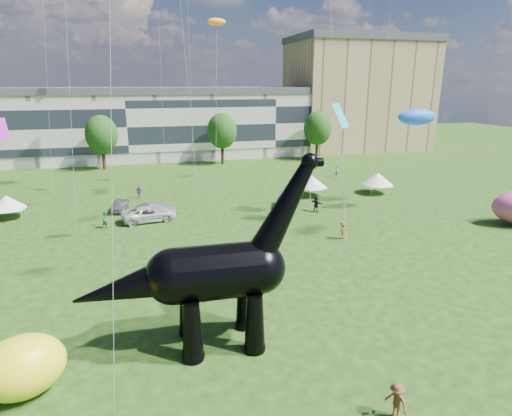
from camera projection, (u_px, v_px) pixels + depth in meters
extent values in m
plane|color=#16330C|center=(256.00, 328.00, 25.27)|extent=(220.00, 220.00, 0.00)
cube|color=beige|center=(128.00, 127.00, 79.03)|extent=(78.00, 11.00, 12.00)
cube|color=tan|center=(357.00, 97.00, 92.30)|extent=(28.00, 18.00, 22.00)
cylinder|color=#382314|center=(104.00, 160.00, 70.95)|extent=(0.56, 0.56, 3.20)
ellipsoid|color=#14380F|center=(101.00, 131.00, 69.61)|extent=(5.20, 5.20, 6.24)
cylinder|color=#382314|center=(223.00, 155.00, 75.91)|extent=(0.56, 0.56, 3.20)
ellipsoid|color=#14380F|center=(222.00, 128.00, 74.57)|extent=(5.20, 5.20, 6.24)
cylinder|color=#382314|center=(317.00, 151.00, 80.37)|extent=(0.56, 0.56, 3.20)
ellipsoid|color=#14380F|center=(318.00, 125.00, 79.04)|extent=(5.20, 5.20, 6.24)
cone|color=black|center=(192.00, 331.00, 22.02)|extent=(1.17, 1.17, 3.31)
sphere|color=black|center=(193.00, 356.00, 22.43)|extent=(1.21, 1.21, 1.21)
cone|color=black|center=(188.00, 308.00, 24.28)|extent=(1.17, 1.17, 3.31)
sphere|color=black|center=(189.00, 331.00, 24.69)|extent=(1.21, 1.21, 1.21)
cone|color=black|center=(255.00, 323.00, 22.76)|extent=(1.17, 1.17, 3.31)
sphere|color=black|center=(255.00, 347.00, 23.17)|extent=(1.21, 1.21, 1.21)
cone|color=black|center=(245.00, 302.00, 25.02)|extent=(1.17, 1.17, 3.31)
sphere|color=black|center=(245.00, 323.00, 25.43)|extent=(1.21, 1.21, 1.21)
cylinder|color=black|center=(217.00, 272.00, 22.75)|extent=(4.70, 3.09, 2.98)
sphere|color=black|center=(173.00, 276.00, 22.23)|extent=(2.98, 2.98, 2.98)
sphere|color=black|center=(259.00, 268.00, 23.26)|extent=(2.87, 2.87, 2.87)
cone|color=black|center=(284.00, 210.00, 22.66)|extent=(4.19, 1.76, 5.84)
sphere|color=black|center=(310.00, 162.00, 22.25)|extent=(0.93, 0.93, 0.93)
cylinder|color=black|center=(316.00, 162.00, 22.34)|extent=(0.78, 0.50, 0.48)
cone|color=black|center=(128.00, 287.00, 21.82)|extent=(5.89, 2.46, 3.24)
imported|color=#A7A7AC|center=(119.00, 205.00, 48.20)|extent=(2.26, 4.12, 1.33)
imported|color=gray|center=(153.00, 210.00, 46.09)|extent=(4.79, 3.16, 1.49)
imported|color=silver|center=(149.00, 214.00, 44.63)|extent=(5.86, 3.40, 1.54)
imported|color=#595960|center=(286.00, 203.00, 48.80)|extent=(3.56, 5.52, 1.49)
cube|color=white|center=(311.00, 187.00, 54.49)|extent=(3.80, 3.80, 0.12)
cone|color=white|center=(312.00, 181.00, 54.26)|extent=(4.82, 4.82, 1.49)
cylinder|color=#999999|center=(310.00, 195.00, 52.79)|extent=(0.06, 0.06, 1.09)
cylinder|color=#999999|center=(327.00, 192.00, 54.29)|extent=(0.06, 0.06, 1.09)
cylinder|color=#999999|center=(296.00, 191.00, 55.00)|extent=(0.06, 0.06, 1.09)
cylinder|color=#999999|center=(312.00, 188.00, 56.50)|extent=(0.06, 0.06, 1.09)
cube|color=white|center=(377.00, 185.00, 55.77)|extent=(3.39, 3.39, 0.12)
cone|color=white|center=(378.00, 179.00, 55.54)|extent=(4.29, 4.29, 1.54)
cylinder|color=#999999|center=(371.00, 192.00, 54.36)|extent=(0.06, 0.06, 1.13)
cylinder|color=#999999|center=(392.00, 191.00, 54.79)|extent=(0.06, 0.06, 1.13)
cylinder|color=#999999|center=(362.00, 187.00, 57.08)|extent=(0.06, 0.06, 1.13)
cylinder|color=#999999|center=(382.00, 186.00, 57.51)|extent=(0.06, 0.06, 1.13)
cube|color=silver|center=(8.00, 209.00, 45.36)|extent=(3.26, 3.26, 0.12)
cone|color=silver|center=(7.00, 202.00, 45.14)|extent=(4.13, 4.13, 1.44)
cylinder|color=#999999|center=(22.00, 216.00, 44.83)|extent=(0.06, 0.06, 1.06)
cylinder|color=#999999|center=(24.00, 209.00, 47.20)|extent=(0.06, 0.06, 1.06)
ellipsoid|color=#F7F91A|center=(23.00, 367.00, 19.58)|extent=(4.59, 4.07, 2.93)
imported|color=#307970|center=(337.00, 171.00, 65.46)|extent=(0.68, 0.74, 1.70)
imported|color=brown|center=(396.00, 401.00, 18.32)|extent=(0.95, 1.25, 1.70)
imported|color=#2F7648|center=(106.00, 220.00, 42.46)|extent=(1.07, 1.06, 1.74)
imported|color=brown|center=(343.00, 230.00, 39.57)|extent=(1.22, 1.03, 1.63)
imported|color=black|center=(316.00, 204.00, 47.87)|extent=(1.22, 1.80, 1.86)
imported|color=#58306C|center=(139.00, 192.00, 53.49)|extent=(0.95, 0.42, 1.60)
ellipsoid|color=orange|center=(217.00, 22.00, 51.65)|extent=(2.14, 2.41, 0.88)
ellipsoid|color=blue|center=(417.00, 117.00, 47.34)|extent=(5.04, 3.82, 1.79)
plane|color=#A818A1|center=(0.00, 129.00, 51.10)|extent=(2.34, 2.10, 2.58)
plane|color=#0BAEB2|center=(341.00, 116.00, 42.79)|extent=(2.82, 2.76, 2.34)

